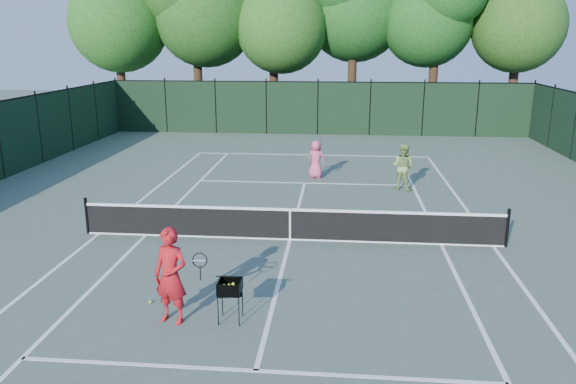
# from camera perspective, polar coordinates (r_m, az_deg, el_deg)

# --- Properties ---
(ground) EXTENTS (90.00, 90.00, 0.00)m
(ground) POSITION_cam_1_polar(r_m,az_deg,el_deg) (15.60, 0.20, -4.88)
(ground) COLOR #49594E
(ground) RESTS_ON ground
(sideline_doubles_left) EXTENTS (0.10, 23.77, 0.01)m
(sideline_doubles_left) POSITION_cam_1_polar(r_m,az_deg,el_deg) (16.96, -18.63, -4.02)
(sideline_doubles_left) COLOR white
(sideline_doubles_left) RESTS_ON ground
(sideline_doubles_right) EXTENTS (0.10, 23.77, 0.01)m
(sideline_doubles_right) POSITION_cam_1_polar(r_m,az_deg,el_deg) (16.10, 20.13, -5.19)
(sideline_doubles_right) COLOR white
(sideline_doubles_right) RESTS_ON ground
(sideline_singles_left) EXTENTS (0.10, 23.77, 0.01)m
(sideline_singles_left) POSITION_cam_1_polar(r_m,az_deg,el_deg) (16.46, -14.25, -4.26)
(sideline_singles_left) COLOR white
(sideline_singles_left) RESTS_ON ground
(sideline_singles_right) EXTENTS (0.10, 23.77, 0.01)m
(sideline_singles_right) POSITION_cam_1_polar(r_m,az_deg,el_deg) (15.80, 15.31, -5.17)
(sideline_singles_right) COLOR white
(sideline_singles_right) RESTS_ON ground
(baseline_far) EXTENTS (10.97, 0.10, 0.01)m
(baseline_far) POSITION_cam_1_polar(r_m,az_deg,el_deg) (27.04, 2.46, 3.78)
(baseline_far) COLOR white
(baseline_far) RESTS_ON ground
(service_line_near) EXTENTS (8.23, 0.10, 0.01)m
(service_line_near) POSITION_cam_1_polar(r_m,az_deg,el_deg) (9.88, -3.27, -17.67)
(service_line_near) COLOR white
(service_line_near) RESTS_ON ground
(service_line_far) EXTENTS (8.23, 0.10, 0.01)m
(service_line_far) POSITION_cam_1_polar(r_m,az_deg,el_deg) (21.70, 1.71, 0.92)
(service_line_far) COLOR white
(service_line_far) RESTS_ON ground
(center_service_line) EXTENTS (0.10, 12.80, 0.01)m
(center_service_line) POSITION_cam_1_polar(r_m,az_deg,el_deg) (15.60, 0.20, -4.87)
(center_service_line) COLOR white
(center_service_line) RESTS_ON ground
(tennis_net) EXTENTS (11.69, 0.09, 1.06)m
(tennis_net) POSITION_cam_1_polar(r_m,az_deg,el_deg) (15.44, 0.21, -3.22)
(tennis_net) COLOR black
(tennis_net) RESTS_ON ground
(fence_far) EXTENTS (24.00, 0.05, 3.00)m
(fence_far) POSITION_cam_1_polar(r_m,az_deg,el_deg) (32.85, 3.04, 8.45)
(fence_far) COLOR black
(fence_far) RESTS_ON ground
(tree_2) EXTENTS (6.00, 6.00, 12.40)m
(tree_2) POSITION_cam_1_polar(r_m,az_deg,el_deg) (36.72, -1.50, 18.92)
(tree_2) COLOR black
(tree_2) RESTS_ON ground
(coach) EXTENTS (1.08, 0.63, 1.93)m
(coach) POSITION_cam_1_polar(r_m,az_deg,el_deg) (11.16, -11.82, -8.33)
(coach) COLOR red
(coach) RESTS_ON ground
(player_pink) EXTENTS (0.87, 0.74, 1.52)m
(player_pink) POSITION_cam_1_polar(r_m,az_deg,el_deg) (22.42, 2.86, 3.36)
(player_pink) COLOR #DA4D78
(player_pink) RESTS_ON ground
(player_green) EXTENTS (1.05, 0.99, 1.72)m
(player_green) POSITION_cam_1_polar(r_m,az_deg,el_deg) (21.03, 11.60, 2.54)
(player_green) COLOR #86AE57
(player_green) RESTS_ON ground
(ball_hopper) EXTENTS (0.54, 0.54, 0.86)m
(ball_hopper) POSITION_cam_1_polar(r_m,az_deg,el_deg) (11.10, -5.92, -9.60)
(ball_hopper) COLOR black
(ball_hopper) RESTS_ON ground
(loose_ball_midcourt) EXTENTS (0.07, 0.07, 0.07)m
(loose_ball_midcourt) POSITION_cam_1_polar(r_m,az_deg,el_deg) (12.36, -13.82, -10.78)
(loose_ball_midcourt) COLOR #BFCF2A
(loose_ball_midcourt) RESTS_ON ground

